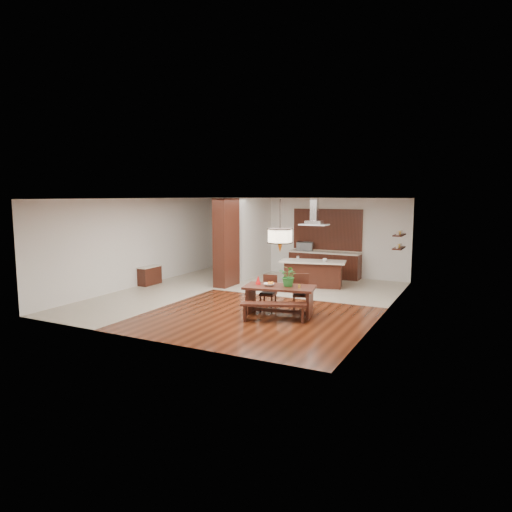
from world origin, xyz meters
The scene contains 25 objects.
room_shell centered at (0.00, 0.00, 2.06)m, with size 9.00×9.04×2.92m.
tile_hallway centered at (-2.75, 0.00, 0.01)m, with size 2.50×9.00×0.01m, color #B8AF9A.
tile_kitchen centered at (1.25, 2.50, 0.01)m, with size 5.50×4.00×0.01m, color #B8AF9A.
soffit_band centered at (0.00, 0.00, 2.88)m, with size 8.00×9.00×0.02m, color #3E1A0F.
partition_pier centered at (-1.40, 1.20, 1.45)m, with size 0.45×1.00×2.90m, color black.
partition_stub centered at (-1.40, 3.30, 1.45)m, with size 0.18×2.40×2.90m, color silver.
hallway_console centered at (-3.81, 0.20, 0.32)m, with size 0.37×0.88×0.63m, color black.
hallway_doorway centered at (-2.70, 4.40, 1.05)m, with size 1.10×0.20×2.10m, color black.
rear_counter centered at (1.00, 4.20, 0.48)m, with size 2.60×0.62×0.95m.
kitchen_window centered at (1.00, 4.46, 1.75)m, with size 2.60×0.08×1.50m, color #A45D31.
shelf_lower centered at (3.87, 2.60, 1.40)m, with size 0.26×0.90×0.04m, color black.
shelf_upper centered at (3.87, 2.60, 1.80)m, with size 0.26×0.90×0.04m, color black.
dining_table centered at (1.66, -1.38, 0.54)m, with size 1.89×1.19×0.73m.
dining_bench centered at (1.78, -2.00, 0.22)m, with size 1.57×0.34×0.44m, color black, non-canonical shape.
dining_chair_left centered at (1.13, -0.94, 0.44)m, with size 0.39×0.39×0.88m, color black, non-canonical shape.
dining_chair_right centered at (1.99, -0.77, 0.48)m, with size 0.42×0.42×0.96m, color black, non-canonical shape.
pendant_lantern centered at (1.66, -1.38, 2.25)m, with size 0.64×0.64×1.31m, color #FBE7C0, non-canonical shape.
foliage_plant centered at (1.88, -1.30, 0.99)m, with size 0.47×0.41×0.52m, color #256F29.
fruit_bowl centered at (1.40, -1.47, 0.76)m, with size 0.27×0.27×0.07m, color #B8ADA1.
napkin_cone centered at (1.07, -1.40, 0.84)m, with size 0.14×0.14×0.22m, color red.
gold_ornament centered at (2.19, -1.39, 0.78)m, with size 0.06×0.06×0.09m, color gold.
kitchen_island centered at (1.22, 2.37, 0.45)m, with size 2.25×1.34×0.87m.
range_hood centered at (1.22, 2.37, 2.46)m, with size 0.90×0.55×0.87m, color silver, non-canonical shape.
island_cup centered at (1.63, 2.30, 0.92)m, with size 0.14×0.14×0.11m, color white.
microwave centered at (0.22, 4.20, 1.11)m, with size 0.58×0.39×0.32m, color silver.
Camera 1 is at (6.19, -11.68, 2.99)m, focal length 32.00 mm.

